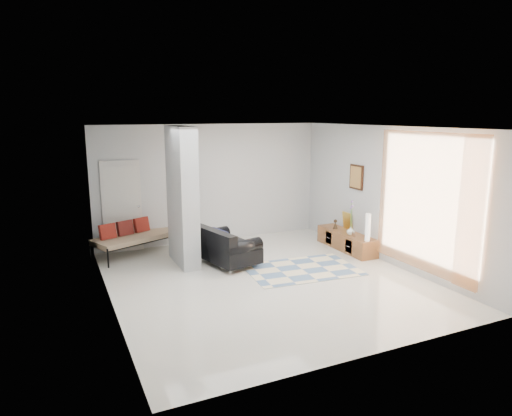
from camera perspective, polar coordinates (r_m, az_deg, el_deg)
name	(u,v)px	position (r m, az deg, el deg)	size (l,w,h in m)	color
floor	(266,280)	(8.60, 1.21, -8.95)	(6.00, 6.00, 0.00)	silver
ceiling	(266,127)	(8.05, 1.29, 10.04)	(6.00, 6.00, 0.00)	white
wall_back	(211,183)	(10.95, -5.62, 3.07)	(6.00, 6.00, 0.00)	#B9BCBE
wall_front	(373,251)	(5.74, 14.46, -5.21)	(6.00, 6.00, 0.00)	#B9BCBE
wall_left	(107,221)	(7.46, -18.13, -1.54)	(6.00, 6.00, 0.00)	#B9BCBE
wall_right	(387,195)	(9.71, 16.02, 1.57)	(6.00, 6.00, 0.00)	#B9BCBE
partition_column	(182,196)	(9.31, -9.20, 1.45)	(0.35, 1.20, 2.80)	#A5A9AC
hallway_door	(122,207)	(10.49, -16.41, 0.16)	(0.85, 0.06, 2.04)	silver
curtain	(426,203)	(8.82, 20.47, 0.62)	(2.55, 2.55, 0.00)	orange
wall_art	(356,177)	(10.42, 12.45, 3.80)	(0.04, 0.45, 0.55)	black
media_console	(346,241)	(10.59, 11.23, -4.01)	(0.45, 1.75, 0.80)	brown
loveseat	(224,247)	(9.38, -3.97, -4.86)	(1.13, 1.57, 0.76)	silver
daybed	(134,236)	(10.32, -15.01, -3.41)	(1.96, 1.40, 0.77)	black
area_rug	(302,269)	(9.17, 5.77, -7.64)	(2.16, 1.44, 0.01)	beige
cylinder_lamp	(368,227)	(9.87, 13.81, -2.37)	(0.11, 0.11, 0.58)	white
bronze_figurine	(335,224)	(10.79, 9.89, -2.00)	(0.11, 0.11, 0.22)	#2F2115
vase	(351,231)	(10.33, 11.74, -2.79)	(0.18, 0.18, 0.18)	white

